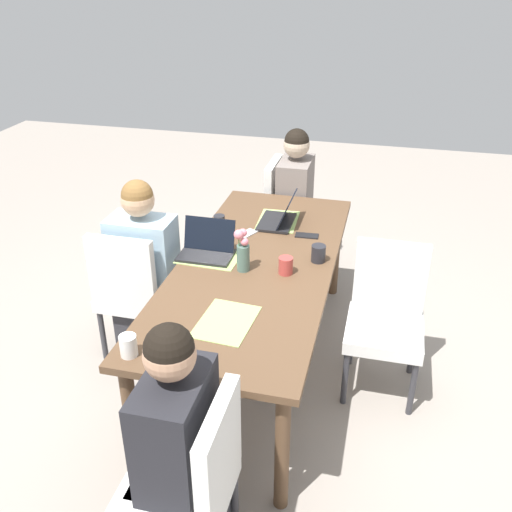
% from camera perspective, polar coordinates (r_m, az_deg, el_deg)
% --- Properties ---
extents(ground_plane, '(10.00, 10.00, 0.00)m').
position_cam_1_polar(ground_plane, '(3.78, 0.00, -10.70)').
color(ground_plane, gray).
extents(dining_table, '(2.17, 0.90, 0.75)m').
position_cam_1_polar(dining_table, '(3.40, 0.00, -1.87)').
color(dining_table, brown).
rests_on(dining_table, ground_plane).
extents(chair_head_right_left_near, '(0.44, 0.44, 0.90)m').
position_cam_1_polar(chair_head_right_left_near, '(4.69, 3.08, 4.61)').
color(chair_head_right_left_near, silver).
rests_on(chair_head_right_left_near, ground_plane).
extents(person_head_right_left_near, '(0.40, 0.36, 1.19)m').
position_cam_1_polar(person_head_right_left_near, '(4.61, 3.85, 4.54)').
color(person_head_right_left_near, '#2D2D33').
rests_on(person_head_right_left_near, ground_plane).
extents(chair_far_left_mid, '(0.44, 0.44, 0.90)m').
position_cam_1_polar(chair_far_left_mid, '(3.68, -12.21, -3.13)').
color(chair_far_left_mid, silver).
rests_on(chair_far_left_mid, ground_plane).
extents(person_far_left_mid, '(0.36, 0.40, 1.19)m').
position_cam_1_polar(person_far_left_mid, '(3.70, -10.93, -2.31)').
color(person_far_left_mid, '#2D2D33').
rests_on(person_far_left_mid, ground_plane).
extents(chair_head_left_left_far, '(0.44, 0.44, 0.90)m').
position_cam_1_polar(chair_head_left_left_far, '(2.46, -6.34, -21.44)').
color(chair_head_left_left_far, silver).
rests_on(chair_head_left_left_far, ground_plane).
extents(person_head_left_left_far, '(0.40, 0.36, 1.19)m').
position_cam_1_polar(person_head_left_left_far, '(2.50, -7.60, -19.65)').
color(person_head_left_left_far, '#2D2D33').
rests_on(person_head_left_left_far, ground_plane).
extents(chair_near_right_near, '(0.44, 0.44, 0.90)m').
position_cam_1_polar(chair_near_right_near, '(3.45, 12.88, -5.49)').
color(chair_near_right_near, silver).
rests_on(chair_near_right_near, ground_plane).
extents(flower_vase, '(0.08, 0.09, 0.26)m').
position_cam_1_polar(flower_vase, '(3.23, -1.34, 0.48)').
color(flower_vase, '#4C6B60').
rests_on(flower_vase, dining_table).
extents(placemat_head_right_left_near, '(0.37, 0.28, 0.00)m').
position_cam_1_polar(placemat_head_right_left_near, '(3.90, 2.14, 3.55)').
color(placemat_head_right_left_near, '#9EBC66').
rests_on(placemat_head_right_left_near, dining_table).
extents(placemat_far_left_mid, '(0.27, 0.37, 0.00)m').
position_cam_1_polar(placemat_far_left_mid, '(3.44, -4.69, -0.11)').
color(placemat_far_left_mid, '#9EBC66').
rests_on(placemat_far_left_mid, dining_table).
extents(placemat_head_left_left_far, '(0.38, 0.29, 0.00)m').
position_cam_1_polar(placemat_head_left_left_far, '(2.85, -2.97, -6.57)').
color(placemat_head_left_left_far, '#9EBC66').
rests_on(placemat_head_left_left_far, dining_table).
extents(laptop_far_left_mid, '(0.22, 0.32, 0.21)m').
position_cam_1_polar(laptop_far_left_mid, '(3.44, -4.91, 0.73)').
color(laptop_far_left_mid, black).
rests_on(laptop_far_left_mid, dining_table).
extents(laptop_head_right_left_near, '(0.32, 0.22, 0.20)m').
position_cam_1_polar(laptop_head_right_left_near, '(3.84, 2.35, 3.82)').
color(laptop_head_right_left_near, black).
rests_on(laptop_head_right_left_near, dining_table).
extents(coffee_mug_near_left, '(0.09, 0.09, 0.10)m').
position_cam_1_polar(coffee_mug_near_left, '(3.38, 6.25, 0.25)').
color(coffee_mug_near_left, '#232328').
rests_on(coffee_mug_near_left, dining_table).
extents(coffee_mug_near_right, '(0.08, 0.08, 0.10)m').
position_cam_1_polar(coffee_mug_near_right, '(2.67, -12.62, -8.73)').
color(coffee_mug_near_right, white).
rests_on(coffee_mug_near_right, dining_table).
extents(coffee_mug_centre_left, '(0.08, 0.08, 0.10)m').
position_cam_1_polar(coffee_mug_centre_left, '(3.24, 2.99, -0.96)').
color(coffee_mug_centre_left, '#AD3D38').
rests_on(coffee_mug_centre_left, dining_table).
extents(coffee_mug_centre_right, '(0.07, 0.07, 0.08)m').
position_cam_1_polar(coffee_mug_centre_right, '(3.81, -3.69, 3.50)').
color(coffee_mug_centre_right, '#232328').
rests_on(coffee_mug_centre_right, dining_table).
extents(phone_black, '(0.08, 0.15, 0.01)m').
position_cam_1_polar(phone_black, '(3.70, 5.10, 2.04)').
color(phone_black, black).
rests_on(phone_black, dining_table).
extents(phone_silver, '(0.17, 0.13, 0.01)m').
position_cam_1_polar(phone_silver, '(3.70, -0.94, 2.22)').
color(phone_silver, silver).
rests_on(phone_silver, dining_table).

